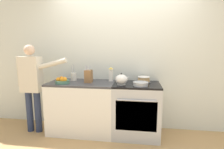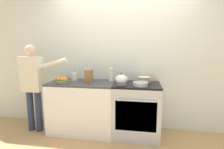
% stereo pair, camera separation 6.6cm
% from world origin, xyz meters
% --- Properties ---
extents(ground_plane, '(16.00, 16.00, 0.00)m').
position_xyz_m(ground_plane, '(0.00, 0.00, 0.00)').
color(ground_plane, tan).
extents(wall_back, '(8.00, 0.04, 2.60)m').
position_xyz_m(wall_back, '(0.00, 0.64, 1.30)').
color(wall_back, silver).
rests_on(wall_back, ground_plane).
extents(counter_cabinet, '(1.13, 0.62, 0.90)m').
position_xyz_m(counter_cabinet, '(-0.67, 0.31, 0.45)').
color(counter_cabinet, white).
rests_on(counter_cabinet, ground_plane).
extents(stove_range, '(0.77, 0.65, 0.90)m').
position_xyz_m(stove_range, '(0.28, 0.31, 0.45)').
color(stove_range, '#B7BABF').
rests_on(stove_range, ground_plane).
extents(layer_cake, '(0.25, 0.25, 0.10)m').
position_xyz_m(layer_cake, '(0.40, 0.44, 0.95)').
color(layer_cake, '#4C4C51').
rests_on(layer_cake, stove_range).
extents(tea_kettle, '(0.24, 0.20, 0.19)m').
position_xyz_m(tea_kettle, '(0.04, 0.20, 0.98)').
color(tea_kettle, white).
rests_on(tea_kettle, stove_range).
extents(mixing_bowl, '(0.24, 0.24, 0.06)m').
position_xyz_m(mixing_bowl, '(0.34, 0.16, 0.93)').
color(mixing_bowl, '#B7BABF').
rests_on(mixing_bowl, stove_range).
extents(knife_block, '(0.12, 0.14, 0.31)m').
position_xyz_m(knife_block, '(-0.54, 0.31, 1.01)').
color(knife_block, olive).
rests_on(knife_block, counter_cabinet).
extents(utensil_crock, '(0.10, 0.10, 0.31)m').
position_xyz_m(utensil_crock, '(-0.85, 0.43, 0.97)').
color(utensil_crock, silver).
rests_on(utensil_crock, counter_cabinet).
extents(fruit_bowl, '(0.23, 0.23, 0.11)m').
position_xyz_m(fruit_bowl, '(-0.95, 0.17, 0.94)').
color(fruit_bowl, '#4C7F66').
rests_on(fruit_bowl, counter_cabinet).
extents(milk_carton, '(0.07, 0.07, 0.25)m').
position_xyz_m(milk_carton, '(-0.17, 0.48, 1.02)').
color(milk_carton, white).
rests_on(milk_carton, counter_cabinet).
extents(person_baker, '(0.90, 0.20, 1.54)m').
position_xyz_m(person_baker, '(-1.51, 0.18, 0.91)').
color(person_baker, '#283351').
rests_on(person_baker, ground_plane).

